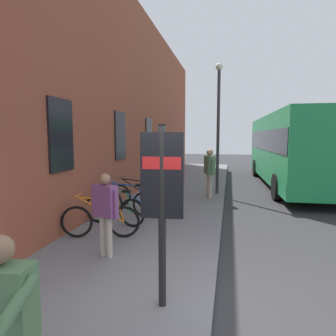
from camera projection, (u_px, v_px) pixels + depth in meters
name	position (u px, v px, depth m)	size (l,w,h in m)	color
ground	(254.00, 208.00, 9.52)	(60.00, 60.00, 0.00)	#2D2D30
sidewalk_pavement	(182.00, 192.00, 12.03)	(24.00, 3.50, 0.12)	slate
station_facade	(142.00, 104.00, 13.02)	(22.00, 0.65, 7.70)	brown
bicycle_far_end	(101.00, 220.00, 6.39)	(0.56, 1.74, 0.97)	black
bicycle_leaning_wall	(114.00, 210.00, 7.33)	(0.49, 1.76, 0.97)	black
bicycle_under_window	(128.00, 202.00, 8.18)	(0.48, 1.77, 0.97)	black
bicycle_mid_rack	(136.00, 196.00, 9.10)	(0.48, 1.77, 0.97)	black
transit_info_sign	(162.00, 187.00, 3.67)	(0.12, 0.55, 2.40)	black
city_bus	(291.00, 146.00, 13.61)	(10.57, 2.89, 3.35)	#1E8C4C
pedestrian_crossing_street	(176.00, 179.00, 7.91)	(0.65, 0.39, 1.78)	#723F72
pedestrian_near_bus	(210.00, 168.00, 10.48)	(0.63, 0.45, 1.81)	#B2A599
pedestrian_by_facade	(105.00, 206.00, 5.30)	(0.35, 0.58, 1.58)	#B2A599
tourist_with_hotdogs	(1.00, 318.00, 2.03)	(0.57, 0.60, 1.57)	#26262D
street_lamp	(218.00, 117.00, 11.14)	(0.28, 0.28, 5.05)	#333338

